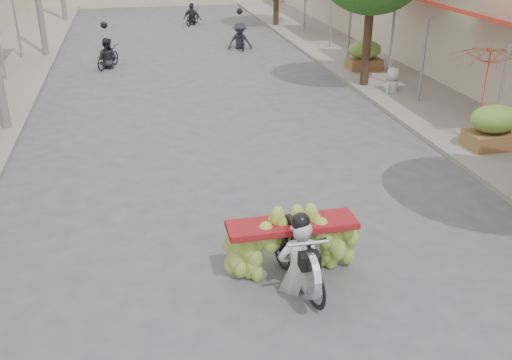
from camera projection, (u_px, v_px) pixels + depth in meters
name	position (u px, v px, depth m)	size (l,w,h in m)	color
sidewalk_right	(395.00, 76.00, 20.07)	(4.00, 60.00, 0.12)	gray
produce_crate_mid	(494.00, 124.00, 13.43)	(1.20, 0.88, 1.16)	brown
produce_crate_far	(365.00, 53.00, 20.53)	(1.20, 0.88, 1.16)	brown
banana_motorbike	(296.00, 242.00, 8.50)	(2.20, 1.92, 2.19)	black
market_umbrella	(494.00, 46.00, 12.99)	(2.36, 2.36, 1.74)	red
pedestrian	(394.00, 67.00, 17.76)	(0.88, 0.83, 1.55)	silver
bg_motorbike_a	(106.00, 47.00, 21.12)	(1.15, 1.56, 1.95)	black
bg_motorbike_b	(240.00, 29.00, 24.19)	(1.08, 1.65, 1.95)	black
bg_motorbike_c	(192.00, 9.00, 29.81)	(1.19, 1.58, 1.95)	black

